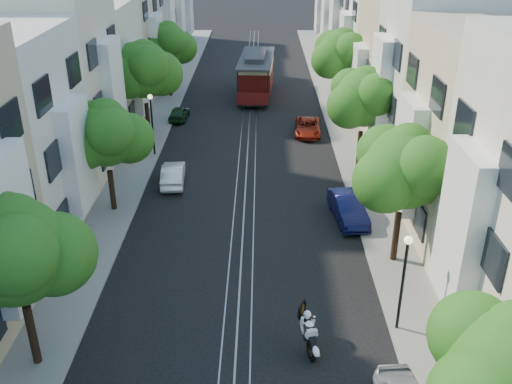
{
  "coord_description": "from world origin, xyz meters",
  "views": [
    {
      "loc": [
        0.9,
        -13.91,
        14.79
      ],
      "look_at": [
        0.68,
        11.88,
        2.2
      ],
      "focal_mm": 40.0,
      "sensor_mm": 36.0,
      "label": 1
    }
  ],
  "objects_px": {
    "tree_w_d": "(168,45)",
    "cable_car": "(256,73)",
    "tree_e_b": "(406,170)",
    "tree_w_a": "(16,254)",
    "tree_e_d": "(342,55)",
    "parked_car_w_far": "(179,113)",
    "lamp_east": "(404,269)",
    "tree_w_b": "(106,136)",
    "sportbike_rider": "(308,329)",
    "lamp_west": "(152,116)",
    "parked_car_e_mid": "(348,208)",
    "parked_car_w_mid": "(173,174)",
    "parked_car_e_far": "(308,127)",
    "tree_w_c": "(144,71)",
    "tree_e_c": "(364,99)"
  },
  "relations": [
    {
      "from": "tree_w_c",
      "to": "cable_car",
      "type": "bearing_deg",
      "value": 56.25
    },
    {
      "from": "parked_car_w_far",
      "to": "cable_car",
      "type": "bearing_deg",
      "value": -127.02
    },
    {
      "from": "tree_w_d",
      "to": "parked_car_e_far",
      "type": "distance_m",
      "value": 15.57
    },
    {
      "from": "sportbike_rider",
      "to": "parked_car_w_mid",
      "type": "bearing_deg",
      "value": 103.09
    },
    {
      "from": "tree_e_c",
      "to": "parked_car_w_far",
      "type": "height_order",
      "value": "tree_e_c"
    },
    {
      "from": "tree_e_b",
      "to": "tree_w_a",
      "type": "relative_size",
      "value": 1.0
    },
    {
      "from": "tree_e_b",
      "to": "tree_e_d",
      "type": "xyz_separation_m",
      "value": [
        0.0,
        22.0,
        0.13
      ]
    },
    {
      "from": "parked_car_e_far",
      "to": "tree_w_a",
      "type": "bearing_deg",
      "value": -111.76
    },
    {
      "from": "lamp_east",
      "to": "parked_car_w_far",
      "type": "height_order",
      "value": "lamp_east"
    },
    {
      "from": "tree_w_d",
      "to": "parked_car_w_mid",
      "type": "height_order",
      "value": "tree_w_d"
    },
    {
      "from": "tree_w_c",
      "to": "parked_car_e_mid",
      "type": "bearing_deg",
      "value": -43.06
    },
    {
      "from": "tree_w_b",
      "to": "tree_w_c",
      "type": "bearing_deg",
      "value": 90.0
    },
    {
      "from": "tree_w_a",
      "to": "tree_w_b",
      "type": "relative_size",
      "value": 1.07
    },
    {
      "from": "tree_e_d",
      "to": "lamp_east",
      "type": "bearing_deg",
      "value": -92.04
    },
    {
      "from": "parked_car_e_far",
      "to": "parked_car_w_mid",
      "type": "height_order",
      "value": "parked_car_w_mid"
    },
    {
      "from": "sportbike_rider",
      "to": "parked_car_e_mid",
      "type": "bearing_deg",
      "value": 61.39
    },
    {
      "from": "tree_e_d",
      "to": "lamp_west",
      "type": "bearing_deg",
      "value": -146.5
    },
    {
      "from": "sportbike_rider",
      "to": "lamp_west",
      "type": "bearing_deg",
      "value": 102.52
    },
    {
      "from": "cable_car",
      "to": "parked_car_w_far",
      "type": "bearing_deg",
      "value": -127.96
    },
    {
      "from": "tree_e_c",
      "to": "tree_w_c",
      "type": "xyz_separation_m",
      "value": [
        -14.4,
        5.0,
        0.47
      ]
    },
    {
      "from": "lamp_west",
      "to": "cable_car",
      "type": "xyz_separation_m",
      "value": [
        6.8,
        14.41,
        -0.77
      ]
    },
    {
      "from": "parked_car_w_mid",
      "to": "parked_car_w_far",
      "type": "distance_m",
      "value": 12.04
    },
    {
      "from": "tree_w_d",
      "to": "parked_car_w_far",
      "type": "height_order",
      "value": "tree_w_d"
    },
    {
      "from": "parked_car_e_mid",
      "to": "parked_car_e_far",
      "type": "xyz_separation_m",
      "value": [
        -1.2,
        13.27,
        -0.12
      ]
    },
    {
      "from": "sportbike_rider",
      "to": "cable_car",
      "type": "height_order",
      "value": "cable_car"
    },
    {
      "from": "tree_w_b",
      "to": "parked_car_e_far",
      "type": "relative_size",
      "value": 1.57
    },
    {
      "from": "tree_w_a",
      "to": "lamp_east",
      "type": "distance_m",
      "value": 13.72
    },
    {
      "from": "tree_e_d",
      "to": "tree_w_d",
      "type": "xyz_separation_m",
      "value": [
        -14.4,
        5.0,
        -0.27
      ]
    },
    {
      "from": "parked_car_w_far",
      "to": "sportbike_rider",
      "type": "bearing_deg",
      "value": 111.86
    },
    {
      "from": "tree_w_d",
      "to": "cable_car",
      "type": "bearing_deg",
      "value": 3.25
    },
    {
      "from": "tree_w_b",
      "to": "parked_car_e_far",
      "type": "distance_m",
      "value": 17.35
    },
    {
      "from": "tree_w_a",
      "to": "tree_w_b",
      "type": "xyz_separation_m",
      "value": [
        -0.0,
        12.0,
        -0.34
      ]
    },
    {
      "from": "tree_w_a",
      "to": "parked_car_w_far",
      "type": "height_order",
      "value": "tree_w_a"
    },
    {
      "from": "sportbike_rider",
      "to": "tree_e_b",
      "type": "bearing_deg",
      "value": 40.47
    },
    {
      "from": "parked_car_e_far",
      "to": "lamp_east",
      "type": "bearing_deg",
      "value": -81.57
    },
    {
      "from": "tree_w_d",
      "to": "sportbike_rider",
      "type": "distance_m",
      "value": 34.72
    },
    {
      "from": "parked_car_e_mid",
      "to": "parked_car_w_mid",
      "type": "relative_size",
      "value": 1.1
    },
    {
      "from": "parked_car_e_mid",
      "to": "parked_car_e_far",
      "type": "relative_size",
      "value": 1.03
    },
    {
      "from": "parked_car_e_mid",
      "to": "tree_w_b",
      "type": "bearing_deg",
      "value": 168.97
    },
    {
      "from": "tree_e_b",
      "to": "parked_car_e_mid",
      "type": "xyz_separation_m",
      "value": [
        -1.66,
        4.09,
        -4.06
      ]
    },
    {
      "from": "tree_w_d",
      "to": "lamp_west",
      "type": "xyz_separation_m",
      "value": [
        0.84,
        -13.98,
        -1.75
      ]
    },
    {
      "from": "tree_w_d",
      "to": "parked_car_e_mid",
      "type": "xyz_separation_m",
      "value": [
        12.74,
        -22.91,
        -3.93
      ]
    },
    {
      "from": "tree_e_c",
      "to": "parked_car_w_mid",
      "type": "bearing_deg",
      "value": -168.34
    },
    {
      "from": "tree_e_b",
      "to": "parked_car_e_far",
      "type": "bearing_deg",
      "value": 99.35
    },
    {
      "from": "tree_e_b",
      "to": "tree_w_a",
      "type": "bearing_deg",
      "value": -154.08
    },
    {
      "from": "cable_car",
      "to": "parked_car_w_mid",
      "type": "bearing_deg",
      "value": -100.91
    },
    {
      "from": "tree_e_c",
      "to": "parked_car_e_far",
      "type": "bearing_deg",
      "value": 114.19
    },
    {
      "from": "parked_car_w_mid",
      "to": "parked_car_w_far",
      "type": "height_order",
      "value": "parked_car_w_mid"
    },
    {
      "from": "cable_car",
      "to": "parked_car_e_mid",
      "type": "relative_size",
      "value": 2.27
    },
    {
      "from": "tree_e_d",
      "to": "parked_car_w_far",
      "type": "xyz_separation_m",
      "value": [
        -12.86,
        -1.43,
        -4.33
      ]
    }
  ]
}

